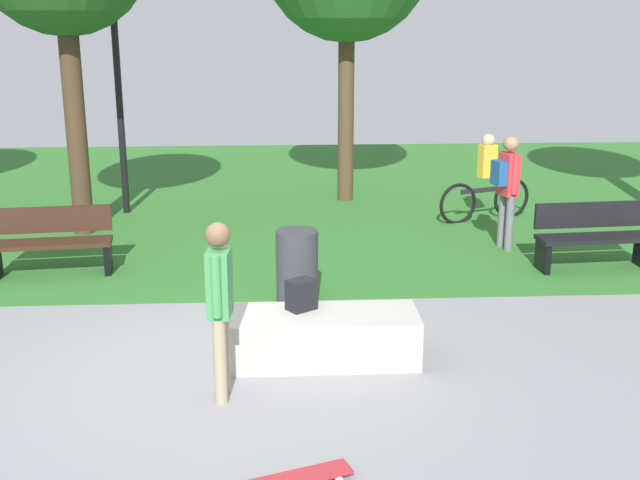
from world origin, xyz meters
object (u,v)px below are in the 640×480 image
backpack_on_ledge (301,295)px  cyclist_on_bicycle (486,184)px  lamp_post (117,66)px  park_bench_center_lawn (52,240)px  trash_bin (297,267)px  park_bench_near_path (593,235)px  concrete_ledge (322,337)px  pedestrian_with_backpack (507,182)px  skater_performing_trick (220,298)px  skateboard_by_ledge (301,477)px

backpack_on_ledge → cyclist_on_bicycle: 6.46m
lamp_post → park_bench_center_lawn: bearing=-96.4°
backpack_on_ledge → cyclist_on_bicycle: (3.35, 5.53, -0.05)m
park_bench_center_lawn → lamp_post: 4.06m
backpack_on_ledge → trash_bin: size_ratio=0.35×
backpack_on_ledge → park_bench_near_path: bearing=178.9°
park_bench_center_lawn → park_bench_near_path: size_ratio=1.01×
park_bench_near_path → backpack_on_ledge: bearing=-146.2°
concrete_ledge → pedestrian_with_backpack: (2.98, 3.89, 0.77)m
skater_performing_trick → park_bench_center_lawn: 4.63m
concrete_ledge → cyclist_on_bicycle: bearing=60.9°
skater_performing_trick → trash_bin: bearing=73.0°
concrete_ledge → park_bench_center_lawn: size_ratio=1.20×
park_bench_center_lawn → park_bench_near_path: bearing=-1.2°
skater_performing_trick → trash_bin: skater_performing_trick is taller
cyclist_on_bicycle → trash_bin: bearing=-130.6°
skateboard_by_ledge → park_bench_center_lawn: 6.23m
backpack_on_ledge → pedestrian_with_backpack: 4.94m
skateboard_by_ledge → trash_bin: (0.09, 3.99, 0.40)m
skater_performing_trick → skateboard_by_ledge: 1.87m
concrete_ledge → pedestrian_with_backpack: pedestrian_with_backpack is taller
lamp_post → trash_bin: size_ratio=4.63×
backpack_on_ledge → skater_performing_trick: size_ratio=0.19×
lamp_post → trash_bin: bearing=-58.5°
skater_performing_trick → cyclist_on_bicycle: skater_performing_trick is taller
skater_performing_trick → trash_bin: size_ratio=1.84×
lamp_post → trash_bin: 5.99m
park_bench_near_path → pedestrian_with_backpack: (-0.97, 0.98, 0.55)m
trash_bin → pedestrian_with_backpack: bearing=34.0°
pedestrian_with_backpack → cyclist_on_bicycle: (0.16, 1.76, -0.40)m
trash_bin → skater_performing_trick: bearing=-107.0°
park_bench_center_lawn → trash_bin: bearing=-21.7°
backpack_on_ledge → park_bench_center_lawn: bearing=-76.4°
park_bench_near_path → trash_bin: bearing=-164.3°
cyclist_on_bicycle → park_bench_near_path: bearing=-73.6°
lamp_post → cyclist_on_bicycle: 6.63m
park_bench_center_lawn → cyclist_on_bicycle: bearing=21.2°
skater_performing_trick → pedestrian_with_backpack: 6.11m
park_bench_center_lawn → park_bench_near_path: same height
concrete_ledge → cyclist_on_bicycle: cyclist_on_bicycle is taller
park_bench_center_lawn → pedestrian_with_backpack: (6.50, 0.83, 0.55)m
skater_performing_trick → pedestrian_with_backpack: (3.95, 4.66, 0.04)m
skateboard_by_ledge → trash_bin: 4.01m
skater_performing_trick → cyclist_on_bicycle: (4.12, 6.42, -0.36)m
skater_performing_trick → park_bench_near_path: size_ratio=1.04×
lamp_post → cyclist_on_bicycle: lamp_post is taller
concrete_ledge → skateboard_by_ledge: bearing=-97.4°
pedestrian_with_backpack → backpack_on_ledge: bearing=-130.3°
backpack_on_ledge → skateboard_by_ledge: bearing=53.1°
park_bench_center_lawn → skater_performing_trick: bearing=-56.4°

